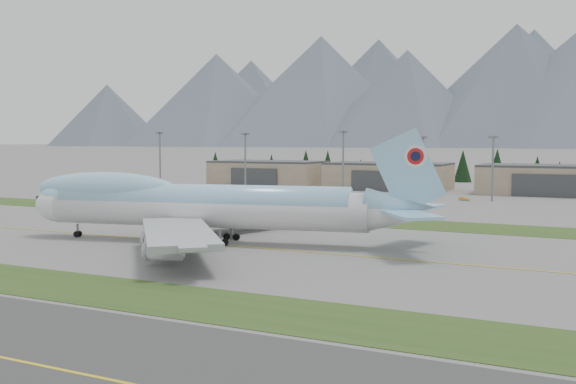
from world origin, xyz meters
The scene contains 12 objects.
ground centered at (0.00, 0.00, 0.00)m, with size 7000.00×7000.00×0.00m, color slate.
grass_strip_near centered at (0.00, -38.00, 0.00)m, with size 400.00×14.00×0.08m, color #2E491A.
grass_strip_far centered at (0.00, 45.00, 0.00)m, with size 400.00×18.00×0.08m, color #2E491A.
taxiway_line_main centered at (0.00, 0.00, 0.00)m, with size 400.00×0.40×0.02m, color gold.
boeing_747_freighter centered at (-7.10, 1.66, 7.16)m, with size 82.84×69.81×21.73m.
hangar_left centered at (-70.00, 149.90, 5.39)m, with size 48.00×26.60×10.80m.
hangar_center centered at (-15.00, 149.90, 5.39)m, with size 48.00×26.60×10.80m.
hangar_right centered at (45.00, 149.90, 5.39)m, with size 48.00×26.60×10.80m.
floodlight_masts centered at (-5.95, 110.32, 15.77)m, with size 201.65×8.80×24.39m.
service_vehicle_a centered at (-32.49, 133.14, 0.00)m, with size 1.41×3.51×1.20m, color silver.
service_vehicle_b centered at (22.02, 112.16, 0.00)m, with size 1.27×3.62×1.19m, color #BE872F.
conifer_belt centered at (0.38, 210.74, 6.85)m, with size 271.64×14.89×16.10m.
Camera 1 is at (60.69, -101.24, 19.28)m, focal length 40.00 mm.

